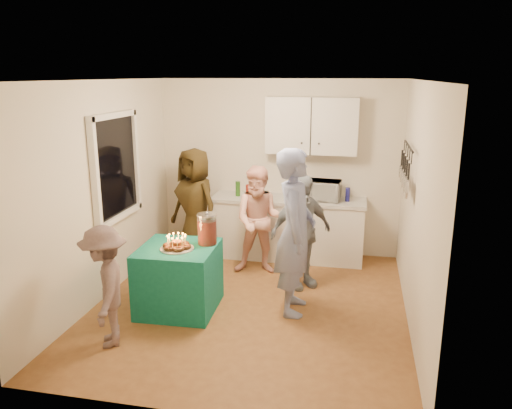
% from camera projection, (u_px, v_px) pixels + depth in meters
% --- Properties ---
extents(floor, '(4.00, 4.00, 0.00)m').
position_uv_depth(floor, '(250.00, 305.00, 5.92)').
color(floor, brown).
rests_on(floor, ground).
extents(ceiling, '(4.00, 4.00, 0.00)m').
position_uv_depth(ceiling, '(249.00, 80.00, 5.26)').
color(ceiling, white).
rests_on(ceiling, floor).
extents(back_wall, '(3.60, 3.60, 0.00)m').
position_uv_depth(back_wall, '(278.00, 168.00, 7.49)').
color(back_wall, silver).
rests_on(back_wall, floor).
extents(left_wall, '(4.00, 4.00, 0.00)m').
position_uv_depth(left_wall, '(102.00, 192.00, 5.95)').
color(left_wall, silver).
rests_on(left_wall, floor).
extents(right_wall, '(4.00, 4.00, 0.00)m').
position_uv_depth(right_wall, '(417.00, 208.00, 5.24)').
color(right_wall, silver).
rests_on(right_wall, floor).
extents(window_night, '(0.04, 1.00, 1.20)m').
position_uv_depth(window_night, '(115.00, 167.00, 6.16)').
color(window_night, black).
rests_on(window_night, left_wall).
extents(counter, '(2.20, 0.58, 0.86)m').
position_uv_depth(counter, '(288.00, 230.00, 7.38)').
color(counter, white).
rests_on(counter, floor).
extents(countertop, '(2.24, 0.62, 0.05)m').
position_uv_depth(countertop, '(288.00, 200.00, 7.27)').
color(countertop, beige).
rests_on(countertop, counter).
extents(upper_cabinet, '(1.30, 0.30, 0.80)m').
position_uv_depth(upper_cabinet, '(312.00, 126.00, 7.08)').
color(upper_cabinet, white).
rests_on(upper_cabinet, back_wall).
extents(pot_rack, '(0.12, 1.00, 0.60)m').
position_uv_depth(pot_rack, '(406.00, 168.00, 5.84)').
color(pot_rack, black).
rests_on(pot_rack, right_wall).
extents(microwave, '(0.54, 0.39, 0.28)m').
position_uv_depth(microwave, '(322.00, 190.00, 7.13)').
color(microwave, white).
rests_on(microwave, countertop).
extents(party_table, '(0.88, 0.88, 0.76)m').
position_uv_depth(party_table, '(179.00, 278.00, 5.75)').
color(party_table, '#0F6956').
rests_on(party_table, floor).
extents(donut_cake, '(0.38, 0.38, 0.18)m').
position_uv_depth(donut_cake, '(177.00, 242.00, 5.56)').
color(donut_cake, '#381C0C').
rests_on(donut_cake, party_table).
extents(punch_jar, '(0.22, 0.22, 0.34)m').
position_uv_depth(punch_jar, '(207.00, 230.00, 5.72)').
color(punch_jar, '#B4220E').
rests_on(punch_jar, party_table).
extents(man_birthday, '(0.50, 0.72, 1.90)m').
position_uv_depth(man_birthday, '(295.00, 232.00, 5.58)').
color(man_birthday, '#808CBB').
rests_on(man_birthday, floor).
extents(woman_back_left, '(0.96, 0.85, 1.66)m').
position_uv_depth(woman_back_left, '(195.00, 205.00, 7.20)').
color(woman_back_left, '#523F17').
rests_on(woman_back_left, floor).
extents(woman_back_center, '(0.78, 0.64, 1.49)m').
position_uv_depth(woman_back_center, '(260.00, 221.00, 6.73)').
color(woman_back_center, '#FF9485').
rests_on(woman_back_center, floor).
extents(woman_back_right, '(0.90, 0.82, 1.47)m').
position_uv_depth(woman_back_right, '(301.00, 232.00, 6.29)').
color(woman_back_right, '#102037').
rests_on(woman_back_right, floor).
extents(child_near_left, '(0.76, 0.93, 1.25)m').
position_uv_depth(child_near_left, '(105.00, 287.00, 4.94)').
color(child_near_left, '#5C494A').
rests_on(child_near_left, floor).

